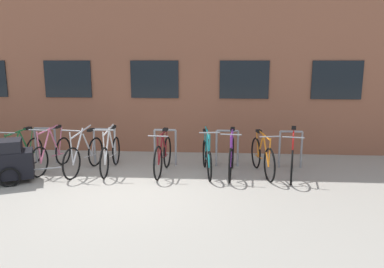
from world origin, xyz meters
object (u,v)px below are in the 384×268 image
at_px(bicycle_purple, 231,157).
at_px(bicycle_red, 292,158).
at_px(bicycle_white, 110,154).
at_px(bike_trailer, 9,160).
at_px(bicycle_teal, 207,157).
at_px(bicycle_silver, 84,155).
at_px(bicycle_pink, 52,154).
at_px(bicycle_orange, 262,157).
at_px(bicycle_maroon, 163,156).
at_px(bicycle_green, 22,153).

xyz_separation_m(bicycle_purple, bicycle_red, (1.33, -0.05, -0.00)).
bearing_deg(bicycle_white, bike_trailer, -152.57).
bearing_deg(bicycle_purple, bicycle_teal, 176.95).
height_order(bicycle_teal, bike_trailer, bicycle_teal).
bearing_deg(bicycle_silver, bicycle_purple, 1.13).
distance_m(bicycle_pink, bicycle_silver, 0.82).
distance_m(bicycle_purple, bicycle_red, 1.33).
relative_size(bicycle_pink, bicycle_orange, 0.95).
relative_size(bicycle_orange, bike_trailer, 1.23).
distance_m(bicycle_white, bike_trailer, 2.12).
xyz_separation_m(bicycle_pink, bicycle_orange, (4.86, 0.03, 0.01)).
xyz_separation_m(bicycle_silver, bike_trailer, (-1.31, -0.83, 0.08)).
bearing_deg(bicycle_white, bicycle_pink, -178.07).
bearing_deg(bicycle_maroon, bike_trailer, -163.96).
bearing_deg(bike_trailer, bicycle_maroon, 16.04).
height_order(bicycle_orange, bicycle_green, bicycle_orange).
xyz_separation_m(bicycle_white, bicycle_red, (4.12, -0.12, 0.01)).
distance_m(bicycle_silver, bicycle_white, 0.59).
bearing_deg(bike_trailer, bicycle_silver, 32.51).
xyz_separation_m(bicycle_teal, bicycle_red, (1.88, -0.08, 0.03)).
bearing_deg(bicycle_pink, bicycle_maroon, -0.71).
bearing_deg(bicycle_orange, bike_trailer, -169.83).
height_order(bicycle_purple, bicycle_red, bicycle_red).
bearing_deg(bicycle_silver, bicycle_teal, 1.95).
relative_size(bicycle_purple, bicycle_orange, 1.01).
distance_m(bicycle_teal, bicycle_green, 4.38).
height_order(bicycle_orange, bicycle_maroon, bicycle_maroon).
bearing_deg(bicycle_green, bicycle_white, -0.12).
relative_size(bicycle_orange, bicycle_red, 1.01).
height_order(bicycle_silver, bike_trailer, bicycle_silver).
bearing_deg(bicycle_green, bicycle_silver, -5.31).
distance_m(bicycle_pink, bicycle_white, 1.38).
xyz_separation_m(bicycle_orange, bicycle_maroon, (-2.24, -0.07, 0.00)).
bearing_deg(bicycle_purple, bicycle_white, 178.46).
bearing_deg(bicycle_red, bicycle_maroon, 179.10).
bearing_deg(bicycle_orange, bicycle_green, 179.82).
distance_m(bicycle_white, bicycle_red, 4.12).
distance_m(bicycle_silver, bicycle_orange, 4.05).
bearing_deg(bicycle_green, bicycle_pink, -3.85).
relative_size(bicycle_orange, bicycle_maroon, 1.04).
height_order(bicycle_red, bike_trailer, bicycle_red).
height_order(bicycle_silver, bicycle_purple, bicycle_silver).
bearing_deg(bicycle_silver, bike_trailer, -147.49).
relative_size(bicycle_white, bicycle_green, 1.10).
distance_m(bicycle_purple, bicycle_white, 2.79).
distance_m(bicycle_orange, bicycle_red, 0.65).
bearing_deg(bicycle_maroon, bicycle_purple, 0.15).
height_order(bicycle_white, bike_trailer, bicycle_white).
relative_size(bicycle_pink, bicycle_purple, 0.94).
relative_size(bicycle_teal, bicycle_orange, 0.97).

